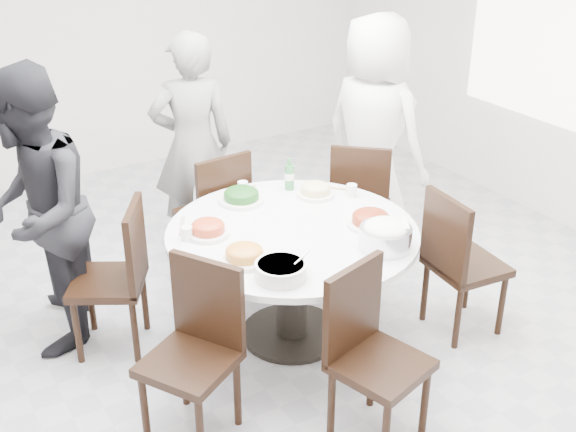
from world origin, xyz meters
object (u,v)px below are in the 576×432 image
chair_se (467,262)px  chair_s (381,362)px  beverage_bottle (289,174)px  chair_sw (189,359)px  diner_left (36,213)px  diner_right (374,134)px  diner_middle (193,146)px  chair_n (212,212)px  chair_nw (107,279)px  rice_bowl (385,238)px  soup_bowl (281,271)px  dining_table (292,284)px  chair_ne (361,199)px

chair_se → chair_s: bearing=121.2°
chair_se → beverage_bottle: 1.27m
chair_sw → chair_se: (1.88, -0.00, 0.00)m
chair_se → diner_left: bearing=67.1°
diner_right → diner_middle: diner_right is taller
chair_n → diner_middle: diner_middle is taller
diner_right → chair_s: bearing=127.2°
chair_n → chair_nw: 1.06m
chair_sw → chair_s: bearing=27.2°
rice_bowl → soup_bowl: bearing=177.8°
beverage_bottle → chair_se: bearing=-55.7°
chair_s → chair_se: size_ratio=1.00×
chair_sw → diner_middle: diner_middle is taller
chair_nw → diner_middle: 1.37m
soup_bowl → chair_s: bearing=-66.4°
chair_s → chair_se: bearing=9.9°
dining_table → chair_nw: 1.11m
chair_sw → beverage_bottle: bearing=99.5°
chair_nw → diner_left: diner_left is taller
diner_middle → chair_se: bearing=132.1°
dining_table → chair_s: chair_s is taller
chair_s → beverage_bottle: size_ratio=4.36×
chair_s → diner_left: bearing=108.7°
chair_s → rice_bowl: 0.76m
chair_ne → diner_left: size_ratio=0.54×
chair_ne → beverage_bottle: bearing=50.4°
chair_s → chair_se: (1.07, 0.51, 0.00)m
rice_bowl → soup_bowl: rice_bowl is taller
chair_sw → chair_nw: bearing=155.2°
diner_left → beverage_bottle: bearing=102.8°
diner_right → soup_bowl: 1.96m
chair_n → diner_left: bearing=6.2°
chair_sw → rice_bowl: 1.28m
diner_middle → chair_nw: bearing=56.0°
diner_middle → soup_bowl: 1.83m
dining_table → rice_bowl: 0.72m
diner_middle → beverage_bottle: (0.31, -0.85, 0.02)m
chair_se → rice_bowl: bearing=93.7°
dining_table → diner_middle: (-0.01, 1.37, 0.47)m
dining_table → diner_left: (-1.29, 0.75, 0.50)m
diner_right → diner_middle: 1.34m
chair_s → soup_bowl: size_ratio=3.44×
diner_middle → soup_bowl: bearing=93.7°
chair_s → beverage_bottle: beverage_bottle is taller
chair_sw → beverage_bottle: (1.20, 1.00, 0.38)m
chair_nw → beverage_bottle: (1.29, 0.03, 0.38)m
dining_table → chair_se: (0.98, -0.48, 0.10)m
chair_ne → chair_n: 1.10m
chair_nw → beverage_bottle: 1.35m
diner_left → dining_table: bearing=81.0°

